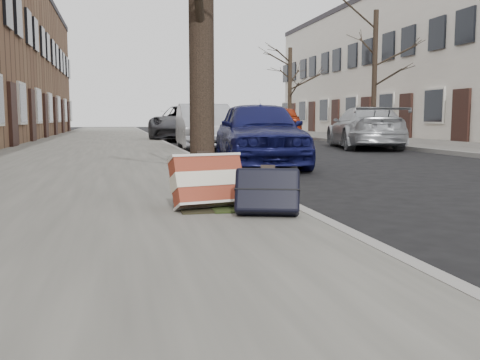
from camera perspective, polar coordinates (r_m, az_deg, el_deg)
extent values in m
plane|color=black|center=(5.08, 23.46, -5.20)|extent=(120.00, 120.00, 0.00)
cube|color=gray|center=(19.03, -15.11, 3.57)|extent=(5.00, 70.00, 0.12)
cube|color=slate|center=(21.86, 16.67, 3.88)|extent=(4.00, 70.00, 0.12)
cube|color=black|center=(5.36, -2.17, -2.69)|extent=(0.85, 0.85, 0.02)
cube|color=maroon|center=(5.16, -3.47, -0.17)|extent=(0.75, 0.51, 0.53)
cube|color=black|center=(4.78, 2.93, -1.18)|extent=(0.65, 0.50, 0.45)
imported|color=#11144C|center=(11.17, 2.02, 5.06)|extent=(2.05, 4.20, 1.38)
imported|color=#B4B7BD|center=(16.73, -3.83, 5.66)|extent=(1.70, 4.44, 1.44)
imported|color=#37373D|center=(24.02, -5.74, 6.07)|extent=(3.99, 6.12, 1.56)
imported|color=#9FA2A6|center=(18.12, 13.13, 5.43)|extent=(2.87, 4.96, 1.35)
imported|color=#95260A|center=(25.72, 4.32, 6.13)|extent=(2.97, 4.96, 1.58)
cylinder|color=black|center=(22.60, 14.15, 10.74)|extent=(0.20, 0.20, 5.16)
cylinder|color=black|center=(32.64, 5.33, 9.48)|extent=(0.24, 0.24, 5.05)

